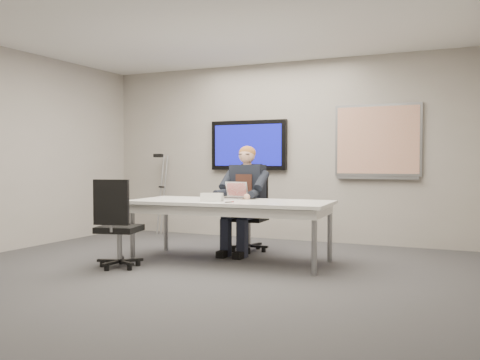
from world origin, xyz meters
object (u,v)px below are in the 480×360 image
at_px(conference_table, 231,208).
at_px(office_chair_far, 250,227).
at_px(office_chair_near, 118,240).
at_px(laptop, 234,195).
at_px(seated_person, 242,210).

xyz_separation_m(conference_table, office_chair_far, (-0.11, 0.83, -0.35)).
relative_size(conference_table, office_chair_near, 2.43).
relative_size(conference_table, office_chair_far, 2.42).
bearing_deg(conference_table, office_chair_near, -141.35).
xyz_separation_m(office_chair_near, laptop, (0.93, 1.20, 0.49)).
distance_m(office_chair_near, laptop, 1.59).
distance_m(seated_person, laptop, 0.37).
distance_m(conference_table, office_chair_far, 0.90).
bearing_deg(laptop, office_chair_far, 94.33).
distance_m(conference_table, laptop, 0.32).
height_order(office_chair_far, seated_person, seated_person).
bearing_deg(seated_person, conference_table, -80.82).
height_order(conference_table, laptop, laptop).
bearing_deg(office_chair_near, office_chair_far, -131.02).
xyz_separation_m(office_chair_near, seated_person, (0.91, 1.49, 0.26)).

